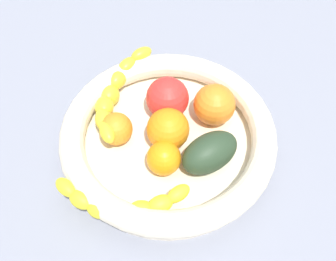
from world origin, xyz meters
TOP-DOWN VIEW (x-y plane):
  - kitchen_counter at (0.00, 0.00)cm, footprint 120.00×120.00cm
  - fruit_bowl at (0.00, 0.00)cm, footprint 33.72×33.72cm
  - banana_draped_left at (-11.96, 6.76)cm, footprint 7.27×20.00cm
  - banana_draped_right at (7.96, 8.70)cm, footprint 20.87×9.76cm
  - orange_front at (-4.75, 0.69)cm, footprint 5.21×5.21cm
  - orange_mid_left at (0.73, 8.05)cm, footprint 5.20×5.20cm
  - orange_mid_right at (-0.02, 0.10)cm, footprint 6.62×6.62cm
  - orange_rear at (4.70, -7.48)cm, footprint 6.76×6.76cm
  - avocado_dark at (-4.01, -6.15)cm, footprint 9.74×10.87cm
  - tomato_red at (6.04, 0.05)cm, footprint 6.99×6.99cm

SIDE VIEW (x-z plane):
  - kitchen_counter at x=0.00cm, z-range 0.00..3.00cm
  - fruit_bowl at x=0.00cm, z-range 3.13..9.54cm
  - banana_draped_left at x=-11.96cm, z-range 5.74..9.65cm
  - orange_mid_left at x=0.73cm, z-range 5.49..10.69cm
  - orange_front at x=-4.75cm, z-range 5.49..10.70cm
  - banana_draped_right at x=7.96cm, z-range 5.72..10.75cm
  - avocado_dark at x=-4.01cm, z-range 5.41..11.26cm
  - orange_mid_right at x=-0.02cm, z-range 5.49..12.11cm
  - orange_rear at x=4.70cm, z-range 5.49..12.25cm
  - tomato_red at x=6.04cm, z-range 5.49..12.47cm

